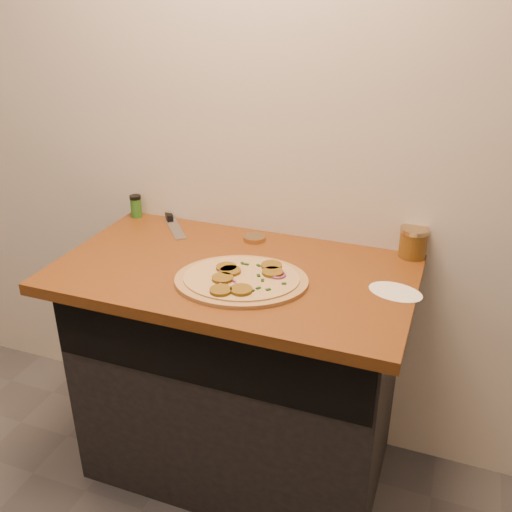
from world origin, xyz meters
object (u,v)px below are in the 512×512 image
at_px(pizza, 241,279).
at_px(chefs_knife, 171,220).
at_px(salsa_jar, 413,242).
at_px(spice_shaker, 136,206).

distance_m(pizza, chefs_knife, 0.59).
relative_size(salsa_jar, spice_shaker, 1.17).
relative_size(pizza, spice_shaker, 5.63).
distance_m(chefs_knife, spice_shaker, 0.16).
distance_m(pizza, salsa_jar, 0.62).
bearing_deg(chefs_knife, spice_shaker, -178.19).
bearing_deg(spice_shaker, chefs_knife, 1.81).
bearing_deg(pizza, chefs_knife, 140.35).
relative_size(chefs_knife, salsa_jar, 2.57).
bearing_deg(chefs_knife, pizza, -39.65).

